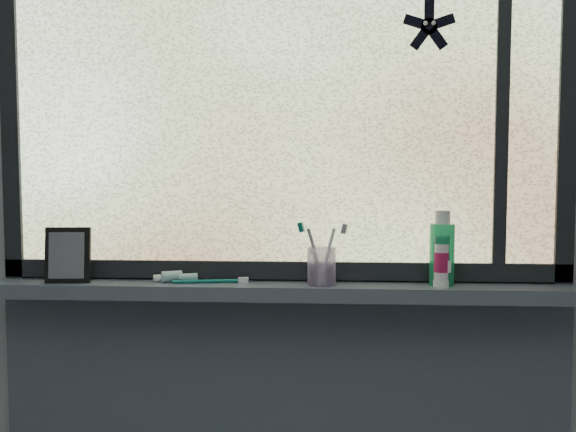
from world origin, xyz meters
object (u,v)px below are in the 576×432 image
(toothbrush_cup, at_px, (322,266))
(mouthwash_bottle, at_px, (442,248))
(cream_tube, at_px, (441,260))
(vanity_mirror, at_px, (68,255))

(toothbrush_cup, height_order, mouthwash_bottle, mouthwash_bottle)
(toothbrush_cup, relative_size, mouthwash_bottle, 0.61)
(mouthwash_bottle, distance_m, cream_tube, 0.04)
(vanity_mirror, relative_size, cream_tube, 1.58)
(vanity_mirror, height_order, cream_tube, vanity_mirror)
(cream_tube, bearing_deg, mouthwash_bottle, 77.04)
(vanity_mirror, xyz_separation_m, toothbrush_cup, (0.70, 0.00, -0.03))
(cream_tube, bearing_deg, vanity_mirror, 179.86)
(toothbrush_cup, bearing_deg, mouthwash_bottle, 2.81)
(vanity_mirror, distance_m, toothbrush_cup, 0.70)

